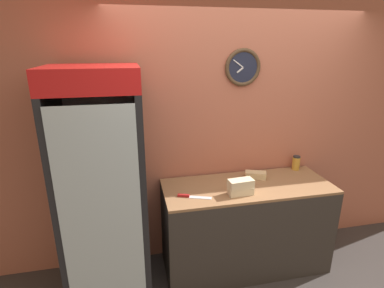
{
  "coord_description": "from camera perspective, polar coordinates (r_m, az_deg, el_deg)",
  "views": [
    {
      "loc": [
        -1.07,
        -1.56,
        2.18
      ],
      "look_at": [
        -0.55,
        0.85,
        1.37
      ],
      "focal_mm": 28.0,
      "sensor_mm": 36.0,
      "label": 1
    }
  ],
  "objects": [
    {
      "name": "wall_back",
      "position": [
        3.1,
        8.51,
        2.62
      ],
      "size": [
        5.2,
        0.09,
        2.7
      ],
      "color": "#B7664C",
      "rests_on": "ground_plane"
    },
    {
      "name": "chefs_knife",
      "position": [
        2.67,
        -0.43,
        -9.93
      ],
      "size": [
        0.29,
        0.13,
        0.02
      ],
      "color": "silver",
      "rests_on": "prep_counter"
    },
    {
      "name": "sandwich_stack_bottom",
      "position": [
        2.75,
        9.21,
        -8.75
      ],
      "size": [
        0.23,
        0.11,
        0.07
      ],
      "color": "beige",
      "rests_on": "prep_counter"
    },
    {
      "name": "beverage_cooler",
      "position": [
        2.67,
        -16.58,
        -6.21
      ],
      "size": [
        0.69,
        0.71,
        2.04
      ],
      "color": "black",
      "rests_on": "ground_plane"
    },
    {
      "name": "condiment_jar",
      "position": [
        3.4,
        19.2,
        -3.41
      ],
      "size": [
        0.08,
        0.08,
        0.15
      ],
      "color": "gold",
      "rests_on": "prep_counter"
    },
    {
      "name": "prep_counter",
      "position": [
        3.16,
        10.09,
        -15.11
      ],
      "size": [
        1.62,
        0.63,
        0.91
      ],
      "color": "#332D28",
      "rests_on": "ground_plane"
    },
    {
      "name": "sandwich_flat_left",
      "position": [
        3.09,
        12.01,
        -5.79
      ],
      "size": [
        0.23,
        0.17,
        0.06
      ],
      "color": "tan",
      "rests_on": "prep_counter"
    },
    {
      "name": "sandwich_stack_middle",
      "position": [
        2.71,
        9.29,
        -7.41
      ],
      "size": [
        0.23,
        0.12,
        0.07
      ],
      "color": "beige",
      "rests_on": "sandwich_stack_bottom"
    }
  ]
}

